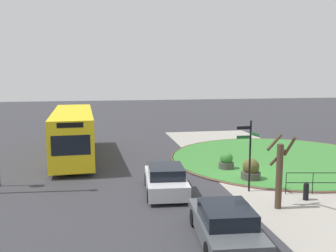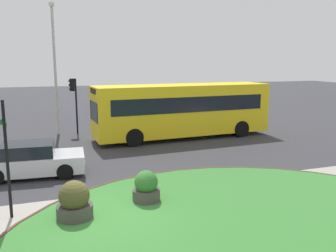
{
  "view_description": "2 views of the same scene",
  "coord_description": "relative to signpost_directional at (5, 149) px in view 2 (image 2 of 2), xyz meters",
  "views": [
    {
      "loc": [
        -19.13,
        7.9,
        5.78
      ],
      "look_at": [
        3.32,
        3.87,
        2.5
      ],
      "focal_mm": 39.56,
      "sensor_mm": 36.0,
      "label": 1
    },
    {
      "loc": [
        -1.49,
        -10.16,
        4.6
      ],
      "look_at": [
        3.24,
        3.3,
        2.02
      ],
      "focal_mm": 38.42,
      "sensor_mm": 36.0,
      "label": 2
    }
  ],
  "objects": [
    {
      "name": "planter_near_signpost",
      "position": [
        1.81,
        -0.89,
        -1.55
      ],
      "size": [
        1.05,
        1.05,
        1.21
      ],
      "color": "#47423D",
      "rests_on": "ground"
    },
    {
      "name": "car_far_lane",
      "position": [
        0.55,
        4.0,
        -1.45
      ],
      "size": [
        4.18,
        2.16,
        1.37
      ],
      "rotation": [
        0.0,
        0.0,
        -0.08
      ],
      "color": "silver",
      "rests_on": "ground"
    },
    {
      "name": "signpost_directional",
      "position": [
        0.0,
        0.0,
        0.0
      ],
      "size": [
        0.7,
        0.85,
        3.54
      ],
      "color": "black",
      "rests_on": "ground"
    },
    {
      "name": "traffic_light_far",
      "position": [
        2.98,
        12.29,
        0.5
      ],
      "size": [
        0.48,
        0.32,
        3.53
      ],
      "rotation": [
        0.0,
        0.0,
        2.86
      ],
      "color": "black",
      "rests_on": "ground"
    },
    {
      "name": "bus_yellow",
      "position": [
        9.07,
        8.92,
        -0.36
      ],
      "size": [
        10.83,
        3.06,
        3.22
      ],
      "rotation": [
        0.0,
        0.0,
        3.19
      ],
      "color": "yellow",
      "rests_on": "ground"
    },
    {
      "name": "lamppost_tall",
      "position": [
        1.95,
        12.46,
        2.25
      ],
      "size": [
        0.32,
        0.32,
        8.09
      ],
      "color": "#B7B7BC",
      "rests_on": "ground"
    },
    {
      "name": "planter_kerbside",
      "position": [
        4.14,
        -0.32,
        -1.59
      ],
      "size": [
        0.9,
        0.9,
        1.1
      ],
      "color": "#47423D",
      "rests_on": "ground"
    },
    {
      "name": "sidewalk_paving",
      "position": [
        2.59,
        -3.01,
        -2.08
      ],
      "size": [
        32.0,
        7.87,
        0.02
      ],
      "primitive_type": "cube",
      "color": "#9E998E",
      "rests_on": "ground"
    },
    {
      "name": "ground",
      "position": [
        2.59,
        -0.95,
        -2.09
      ],
      "size": [
        120.0,
        120.0,
        0.0
      ],
      "primitive_type": "plane",
      "color": "#333338"
    }
  ]
}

